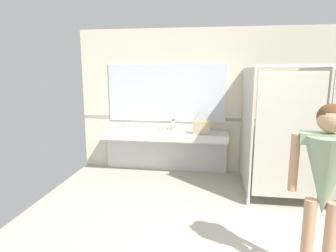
# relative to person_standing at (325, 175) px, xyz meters

# --- Properties ---
(wall_back) EXTENTS (6.42, 0.12, 2.77)m
(wall_back) POSITION_rel_person_standing_xyz_m (-0.39, 3.12, 0.30)
(wall_back) COLOR beige
(wall_back) RESTS_ON ground_plane
(wall_back_tile_band) EXTENTS (6.42, 0.01, 0.06)m
(wall_back_tile_band) POSITION_rel_person_standing_xyz_m (-0.39, 3.05, -0.03)
(wall_back_tile_band) COLOR #9E937F
(wall_back_tile_band) RESTS_ON wall_back
(vanity_counter) EXTENTS (2.41, 0.55, 0.95)m
(vanity_counter) POSITION_rel_person_standing_xyz_m (-1.88, 2.85, -0.47)
(vanity_counter) COLOR silver
(vanity_counter) RESTS_ON ground_plane
(mirror_panel) EXTENTS (2.31, 0.02, 1.11)m
(mirror_panel) POSITION_rel_person_standing_xyz_m (-1.88, 3.05, 0.46)
(mirror_panel) COLOR silver
(mirror_panel) RESTS_ON wall_back
(bathroom_stalls) EXTENTS (2.02, 1.50, 2.06)m
(bathroom_stalls) POSITION_rel_person_standing_xyz_m (0.56, 2.08, -0.01)
(bathroom_stalls) COLOR #B2AD9E
(bathroom_stalls) RESTS_ON ground_plane
(person_standing) EXTENTS (0.58, 0.49, 1.70)m
(person_standing) POSITION_rel_person_standing_xyz_m (0.00, 0.00, 0.00)
(person_standing) COLOR tan
(person_standing) RESTS_ON ground_plane
(handbag) EXTENTS (0.30, 0.14, 0.40)m
(handbag) POSITION_rel_person_standing_xyz_m (-1.17, 2.63, -0.11)
(handbag) COLOR tan
(handbag) RESTS_ON vanity_counter
(soap_dispenser) EXTENTS (0.07, 0.07, 0.21)m
(soap_dispenser) POSITION_rel_person_standing_xyz_m (-1.72, 2.93, -0.15)
(soap_dispenser) COLOR white
(soap_dispenser) RESTS_ON vanity_counter
(paper_cup) EXTENTS (0.07, 0.07, 0.08)m
(paper_cup) POSITION_rel_person_standing_xyz_m (-1.94, 2.72, -0.20)
(paper_cup) COLOR beige
(paper_cup) RESTS_ON vanity_counter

